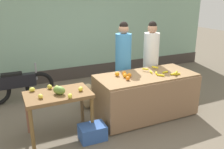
% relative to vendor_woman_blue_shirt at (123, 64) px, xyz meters
% --- Properties ---
extents(ground_plane, '(24.00, 24.00, 0.00)m').
position_rel_vendor_woman_blue_shirt_xyz_m(ground_plane, '(-0.30, -0.69, -0.92)').
color(ground_plane, '#665B4C').
extents(market_wall_back, '(8.68, 0.23, 3.12)m').
position_rel_vendor_woman_blue_shirt_xyz_m(market_wall_back, '(-0.30, 2.17, 0.61)').
color(market_wall_back, '#8CB299').
rests_on(market_wall_back, ground).
extents(fruit_stall_counter, '(1.97, 0.90, 0.86)m').
position_rel_vendor_woman_blue_shirt_xyz_m(fruit_stall_counter, '(0.15, -0.70, -0.49)').
color(fruit_stall_counter, olive).
rests_on(fruit_stall_counter, ground).
extents(side_table_wooden, '(1.09, 0.66, 0.78)m').
position_rel_vendor_woman_blue_shirt_xyz_m(side_table_wooden, '(-1.58, -0.69, -0.25)').
color(side_table_wooden, brown).
rests_on(side_table_wooden, ground).
extents(banana_bunch_pile, '(0.55, 0.61, 0.07)m').
position_rel_vendor_woman_blue_shirt_xyz_m(banana_bunch_pile, '(0.48, -0.77, -0.03)').
color(banana_bunch_pile, gold).
rests_on(banana_bunch_pile, fruit_stall_counter).
extents(orange_pile, '(0.27, 0.37, 0.09)m').
position_rel_vendor_woman_blue_shirt_xyz_m(orange_pile, '(-0.31, -0.65, -0.02)').
color(orange_pile, orange).
rests_on(orange_pile, fruit_stall_counter).
extents(mango_papaya_pile, '(0.87, 0.66, 0.14)m').
position_rel_vendor_woman_blue_shirt_xyz_m(mango_papaya_pile, '(-1.59, -0.70, -0.09)').
color(mango_papaya_pile, gold).
rests_on(mango_papaya_pile, side_table_wooden).
extents(vendor_woman_blue_shirt, '(0.34, 0.34, 1.82)m').
position_rel_vendor_woman_blue_shirt_xyz_m(vendor_woman_blue_shirt, '(0.00, 0.00, 0.00)').
color(vendor_woman_blue_shirt, '#33333D').
rests_on(vendor_woman_blue_shirt, ground).
extents(vendor_woman_white_shirt, '(0.34, 0.34, 1.80)m').
position_rel_vendor_woman_blue_shirt_xyz_m(vendor_woman_white_shirt, '(0.67, -0.05, -0.01)').
color(vendor_woman_white_shirt, '#33333D').
rests_on(vendor_woman_white_shirt, ground).
extents(parked_motorcycle, '(1.60, 0.18, 0.88)m').
position_rel_vendor_woman_blue_shirt_xyz_m(parked_motorcycle, '(-2.12, 1.06, -0.52)').
color(parked_motorcycle, black).
rests_on(parked_motorcycle, ground).
extents(produce_crate, '(0.45, 0.33, 0.26)m').
position_rel_vendor_woman_blue_shirt_xyz_m(produce_crate, '(-1.13, -1.08, -0.79)').
color(produce_crate, '#3359A5').
rests_on(produce_crate, ground).
extents(produce_sack, '(0.38, 0.42, 0.55)m').
position_rel_vendor_woman_blue_shirt_xyz_m(produce_sack, '(-0.79, 0.09, -0.64)').
color(produce_sack, tan).
rests_on(produce_sack, ground).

